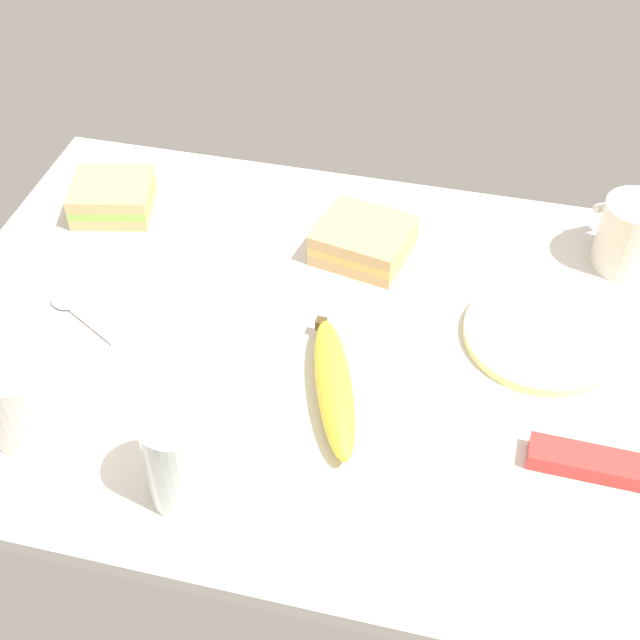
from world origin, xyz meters
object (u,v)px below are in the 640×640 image
(sandwich_main, at_px, (112,197))
(snack_bar, at_px, (599,464))
(spoon, at_px, (73,310))
(paper_napkin, at_px, (222,243))
(banana, at_px, (334,386))
(plate_of_food, at_px, (541,336))
(sandwich_side, at_px, (364,240))
(coffee_mug_milky, at_px, (26,393))
(coffee_mug_black, at_px, (630,234))
(glass_of_milk, at_px, (181,463))

(sandwich_main, relative_size, snack_bar, 0.86)
(spoon, height_order, paper_napkin, spoon)
(banana, bearing_deg, snack_bar, 173.51)
(banana, xyz_separation_m, paper_napkin, (0.20, -0.22, -0.02))
(plate_of_food, height_order, sandwich_side, sandwich_side)
(sandwich_main, bearing_deg, plate_of_food, 168.94)
(plate_of_food, relative_size, paper_napkin, 1.14)
(coffee_mug_milky, xyz_separation_m, sandwich_side, (-0.27, -0.34, -0.03))
(sandwich_main, relative_size, paper_napkin, 0.77)
(coffee_mug_black, relative_size, sandwich_side, 0.79)
(coffee_mug_black, bearing_deg, banana, 44.63)
(coffee_mug_milky, distance_m, spoon, 0.17)
(coffee_mug_black, bearing_deg, coffee_mug_milky, 34.31)
(coffee_mug_milky, bearing_deg, plate_of_food, -153.83)
(banana, bearing_deg, coffee_mug_black, -135.37)
(banana, height_order, spoon, banana)
(sandwich_main, bearing_deg, snack_bar, 156.00)
(plate_of_food, height_order, banana, banana)
(plate_of_food, distance_m, paper_napkin, 0.41)
(coffee_mug_black, height_order, spoon, coffee_mug_black)
(plate_of_food, distance_m, coffee_mug_milky, 0.56)
(coffee_mug_black, relative_size, paper_napkin, 0.65)
(coffee_mug_milky, xyz_separation_m, snack_bar, (-0.56, -0.08, -0.04))
(spoon, bearing_deg, banana, 170.28)
(coffee_mug_milky, relative_size, snack_bar, 0.84)
(coffee_mug_black, distance_m, sandwich_side, 0.32)
(glass_of_milk, height_order, banana, glass_of_milk)
(plate_of_food, relative_size, spoon, 1.60)
(glass_of_milk, bearing_deg, plate_of_food, -138.08)
(spoon, bearing_deg, coffee_mug_milky, 102.49)
(banana, relative_size, snack_bar, 1.43)
(coffee_mug_milky, xyz_separation_m, sandwich_main, (0.07, -0.36, -0.03))
(glass_of_milk, height_order, spoon, glass_of_milk)
(banana, xyz_separation_m, snack_bar, (-0.27, 0.03, -0.01))
(sandwich_main, xyz_separation_m, spoon, (-0.03, 0.19, -0.02))
(coffee_mug_black, bearing_deg, sandwich_side, 10.36)
(coffee_mug_black, relative_size, coffee_mug_milky, 0.87)
(coffee_mug_milky, bearing_deg, snack_bar, -172.36)
(plate_of_food, distance_m, sandwich_main, 0.58)
(coffee_mug_milky, bearing_deg, sandwich_main, -79.50)
(sandwich_main, xyz_separation_m, snack_bar, (-0.63, 0.28, -0.01))
(coffee_mug_milky, xyz_separation_m, banana, (-0.29, -0.11, -0.03))
(banana, distance_m, spoon, 0.33)
(snack_bar, xyz_separation_m, paper_napkin, (0.47, -0.25, -0.01))
(plate_of_food, relative_size, coffee_mug_milky, 1.53)
(sandwich_main, bearing_deg, spoon, 98.80)
(sandwich_side, bearing_deg, paper_napkin, 7.20)
(sandwich_side, distance_m, spoon, 0.36)
(sandwich_main, bearing_deg, sandwich_side, 178.14)
(plate_of_food, xyz_separation_m, snack_bar, (-0.06, 0.17, 0.00))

